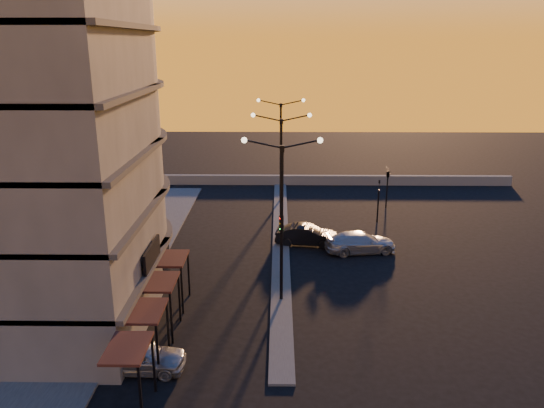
% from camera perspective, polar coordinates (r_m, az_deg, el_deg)
% --- Properties ---
extents(ground, '(120.00, 120.00, 0.00)m').
position_cam_1_polar(ground, '(31.12, 0.99, -10.32)').
color(ground, black).
rests_on(ground, ground).
extents(sidewalk_west, '(5.00, 40.00, 0.12)m').
position_cam_1_polar(sidewalk_west, '(36.20, -16.01, -6.84)').
color(sidewalk_west, '#484846').
rests_on(sidewalk_west, ground).
extents(median, '(1.20, 36.00, 0.12)m').
position_cam_1_polar(median, '(40.25, 0.94, -3.69)').
color(median, '#484846').
rests_on(median, ground).
extents(parapet, '(44.00, 0.50, 1.00)m').
position_cam_1_polar(parapet, '(55.43, 2.97, 2.60)').
color(parapet, gray).
rests_on(parapet, ground).
extents(building, '(14.35, 17.08, 25.00)m').
position_cam_1_polar(building, '(31.02, -26.23, 10.91)').
color(building, '#605C55').
rests_on(building, ground).
extents(streetlamp_near, '(4.32, 0.32, 9.51)m').
position_cam_1_polar(streetlamp_near, '(28.98, 1.05, -0.46)').
color(streetlamp_near, black).
rests_on(streetlamp_near, ground).
extents(streetlamp_mid, '(4.32, 0.32, 9.51)m').
position_cam_1_polar(streetlamp_mid, '(38.64, 0.98, 4.01)').
color(streetlamp_mid, black).
rests_on(streetlamp_mid, ground).
extents(streetlamp_far, '(4.32, 0.32, 9.51)m').
position_cam_1_polar(streetlamp_far, '(48.43, 0.94, 6.67)').
color(streetlamp_far, black).
rests_on(streetlamp_far, ground).
extents(traffic_light_main, '(0.28, 0.44, 4.25)m').
position_cam_1_polar(traffic_light_main, '(32.58, 1.00, -3.48)').
color(traffic_light_main, black).
rests_on(traffic_light_main, ground).
extents(signal_east_a, '(0.13, 0.16, 3.60)m').
position_cam_1_polar(signal_east_a, '(44.20, 11.37, 0.44)').
color(signal_east_a, black).
rests_on(signal_east_a, ground).
extents(signal_east_b, '(0.42, 1.99, 3.60)m').
position_cam_1_polar(signal_east_b, '(47.98, 12.37, 3.13)').
color(signal_east_b, black).
rests_on(signal_east_b, ground).
extents(car_hatchback, '(4.38, 1.89, 1.47)m').
position_cam_1_polar(car_hatchback, '(25.59, -14.23, -15.57)').
color(car_hatchback, '#9FA3A6').
rests_on(car_hatchback, ground).
extents(car_sedan, '(4.69, 2.16, 1.49)m').
position_cam_1_polar(car_sedan, '(38.96, 3.75, -3.36)').
color(car_sedan, black).
rests_on(car_sedan, ground).
extents(car_wagon, '(5.29, 2.80, 1.46)m').
position_cam_1_polar(car_wagon, '(38.09, 9.49, -4.08)').
color(car_wagon, '#B2B6BA').
rests_on(car_wagon, ground).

